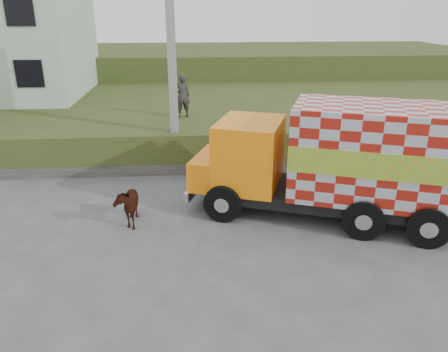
{
  "coord_description": "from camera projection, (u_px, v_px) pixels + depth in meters",
  "views": [
    {
      "loc": [
        -0.37,
        -11.32,
        5.87
      ],
      "look_at": [
        0.53,
        0.41,
        1.3
      ],
      "focal_mm": 35.0,
      "sensor_mm": 36.0,
      "label": 1
    }
  ],
  "objects": [
    {
      "name": "ground",
      "position": [
        207.0,
        223.0,
        12.68
      ],
      "size": [
        120.0,
        120.0,
        0.0
      ],
      "primitive_type": "plane",
      "color": "#474749",
      "rests_on": "ground"
    },
    {
      "name": "embankment",
      "position": [
        199.0,
        117.0,
        21.7
      ],
      "size": [
        40.0,
        12.0,
        1.5
      ],
      "primitive_type": "cube",
      "color": "#264818",
      "rests_on": "ground"
    },
    {
      "name": "embankment_far",
      "position": [
        195.0,
        69.0,
        32.58
      ],
      "size": [
        40.0,
        12.0,
        3.0
      ],
      "primitive_type": "cube",
      "color": "#264818",
      "rests_on": "ground"
    },
    {
      "name": "retaining_strip",
      "position": [
        149.0,
        169.0,
        16.37
      ],
      "size": [
        16.0,
        0.5,
        0.4
      ],
      "primitive_type": "cube",
      "color": "#595651",
      "rests_on": "ground"
    },
    {
      "name": "utility_pole",
      "position": [
        172.0,
        61.0,
        15.41
      ],
      "size": [
        1.2,
        0.3,
        8.0
      ],
      "color": "gray",
      "rests_on": "ground"
    },
    {
      "name": "cargo_truck",
      "position": [
        338.0,
        161.0,
        12.48
      ],
      "size": [
        8.0,
        4.86,
        3.41
      ],
      "rotation": [
        0.0,
        0.0,
        -0.35
      ],
      "color": "black",
      "rests_on": "ground"
    },
    {
      "name": "cow",
      "position": [
        127.0,
        204.0,
        12.5
      ],
      "size": [
        0.75,
        1.46,
        1.19
      ],
      "primitive_type": "imported",
      "rotation": [
        0.0,
        0.0,
        0.07
      ],
      "color": "#341B0D",
      "rests_on": "ground"
    },
    {
      "name": "pedestrian",
      "position": [
        182.0,
        96.0,
        18.23
      ],
      "size": [
        0.73,
        0.57,
        1.79
      ],
      "primitive_type": "imported",
      "rotation": [
        0.0,
        0.0,
        3.38
      ],
      "color": "#33302D",
      "rests_on": "embankment"
    }
  ]
}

